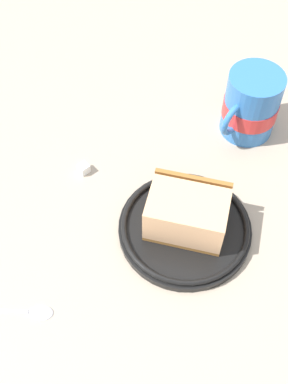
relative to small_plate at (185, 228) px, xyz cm
name	(u,v)px	position (x,y,z in cm)	size (l,w,h in cm)	color
ground_plane	(151,210)	(4.85, -3.84, -2.61)	(122.37, 122.37, 3.53)	tan
small_plate	(185,228)	(0.00, 0.00, 0.00)	(17.40, 17.40, 1.71)	black
cake_slice	(187,213)	(-0.03, -0.27, 3.14)	(10.68, 8.17, 5.91)	#9E662D
tea_mug	(251,105)	(-7.79, -19.13, 4.22)	(8.36, 9.62, 10.25)	#3372BF
teaspoon	(22,311)	(18.27, 13.42, -0.49)	(12.92, 2.17, 0.80)	silver
sugar_cube	(84,168)	(15.00, -8.05, -0.13)	(1.41, 1.41, 1.41)	white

